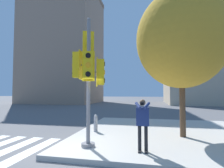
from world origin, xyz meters
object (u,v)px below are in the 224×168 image
at_px(street_tree, 181,40).
at_px(fire_hydrant, 96,123).
at_px(traffic_signal_pole, 88,70).
at_px(person_photographer, 143,120).

bearing_deg(street_tree, fire_hydrant, 177.52).
bearing_deg(traffic_signal_pole, street_tree, 31.15).
xyz_separation_m(person_photographer, fire_hydrant, (-2.30, 2.43, -0.58)).
relative_size(traffic_signal_pole, fire_hydrant, 5.60).
relative_size(street_tree, fire_hydrant, 7.77).
relative_size(traffic_signal_pole, street_tree, 0.72).
distance_m(traffic_signal_pole, person_photographer, 2.52).
distance_m(person_photographer, street_tree, 4.21).
bearing_deg(fire_hydrant, street_tree, -2.48).
distance_m(traffic_signal_pole, street_tree, 4.32).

